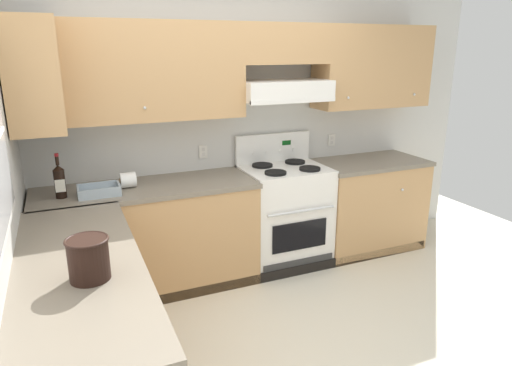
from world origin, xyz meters
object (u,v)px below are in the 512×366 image
(stove, at_px, (285,215))
(bucket, at_px, (89,258))
(wine_bottle, at_px, (60,181))
(bowl, at_px, (99,192))
(paper_towel_roll, at_px, (128,180))

(stove, xyz_separation_m, bucket, (-1.78, -1.45, 0.54))
(stove, xyz_separation_m, wine_bottle, (-1.89, -0.05, 0.56))
(bowl, height_order, bucket, bucket)
(stove, bearing_deg, paper_towel_roll, 179.31)
(stove, bearing_deg, wine_bottle, -178.39)
(bowl, bearing_deg, paper_towel_roll, 25.51)
(wine_bottle, bearing_deg, paper_towel_roll, 8.05)
(bucket, height_order, paper_towel_roll, bucket)
(paper_towel_roll, bearing_deg, bucket, -105.00)
(bucket, bearing_deg, stove, 39.04)
(bucket, xyz_separation_m, paper_towel_roll, (0.39, 1.46, -0.05))
(wine_bottle, distance_m, bucket, 1.40)
(stove, distance_m, bucket, 2.36)
(wine_bottle, relative_size, bucket, 1.60)
(wine_bottle, height_order, paper_towel_roll, wine_bottle)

